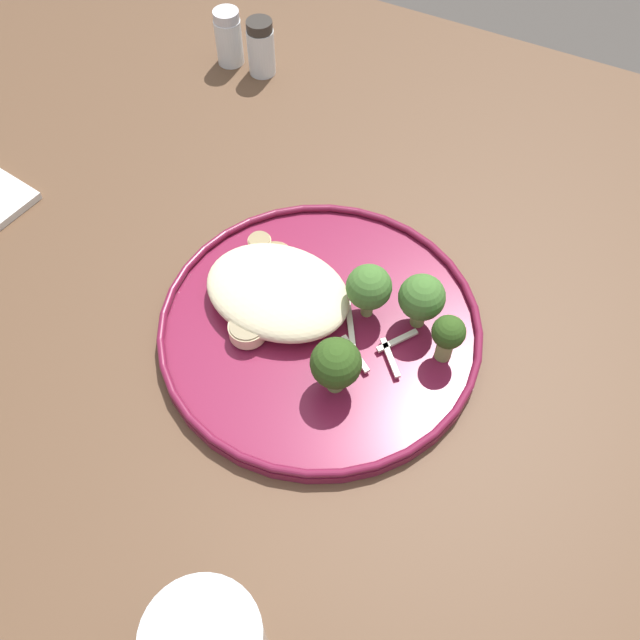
{
  "coord_description": "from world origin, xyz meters",
  "views": [
    {
      "loc": [
        0.17,
        -0.33,
        1.28
      ],
      "look_at": [
        0.01,
        -0.01,
        0.76
      ],
      "focal_mm": 40.12,
      "sensor_mm": 36.0,
      "label": 1
    }
  ],
  "objects": [
    {
      "name": "noodle_bed",
      "position": [
        -0.03,
        -0.0,
        0.77
      ],
      "size": [
        0.14,
        0.1,
        0.03
      ],
      "color": "beige",
      "rests_on": "dinner_plate"
    },
    {
      "name": "seared_scallop_on_noodles",
      "position": [
        -0.04,
        -0.05,
        0.76
      ],
      "size": [
        0.03,
        0.03,
        0.01
      ],
      "color": "beige",
      "rests_on": "dinner_plate"
    },
    {
      "name": "broccoli_floret_near_rim",
      "position": [
        0.12,
        0.01,
        0.78
      ],
      "size": [
        0.03,
        0.03,
        0.05
      ],
      "color": "#89A356",
      "rests_on": "dinner_plate"
    },
    {
      "name": "seared_scallop_front_small",
      "position": [
        -0.08,
        0.04,
        0.76
      ],
      "size": [
        0.02,
        0.02,
        0.02
      ],
      "color": "#E5C689",
      "rests_on": "dinner_plate"
    },
    {
      "name": "onion_sliver_short_strip",
      "position": [
        0.08,
        -0.01,
        0.75
      ],
      "size": [
        0.03,
        0.03,
        0.0
      ],
      "primitive_type": "cube",
      "rotation": [
        0.0,
        0.0,
        5.46
      ],
      "color": "silver",
      "rests_on": "dinner_plate"
    },
    {
      "name": "salt_shaker",
      "position": [
        -0.26,
        0.3,
        0.77
      ],
      "size": [
        0.03,
        0.03,
        0.07
      ],
      "color": "white",
      "rests_on": "wooden_dining_table"
    },
    {
      "name": "seared_scallop_tilted_round",
      "position": [
        -0.01,
        -0.0,
        0.76
      ],
      "size": [
        0.03,
        0.03,
        0.02
      ],
      "color": "#DBB77A",
      "rests_on": "dinner_plate"
    },
    {
      "name": "pepper_shaker",
      "position": [
        -0.22,
        0.3,
        0.77
      ],
      "size": [
        0.03,
        0.03,
        0.07
      ],
      "color": "white",
      "rests_on": "wooden_dining_table"
    },
    {
      "name": "onion_sliver_curled_piece",
      "position": [
        0.08,
        0.01,
        0.75
      ],
      "size": [
        0.03,
        0.04,
        0.0
      ],
      "primitive_type": "cube",
      "rotation": [
        0.0,
        0.0,
        0.97
      ],
      "color": "silver",
      "rests_on": "dinner_plate"
    },
    {
      "name": "ground",
      "position": [
        0.0,
        0.0,
        0.0
      ],
      "size": [
        6.0,
        6.0,
        0.0
      ],
      "primitive_type": "plane",
      "color": "#47423D"
    },
    {
      "name": "seared_scallop_right_edge",
      "position": [
        -0.05,
        -0.01,
        0.76
      ],
      "size": [
        0.02,
        0.02,
        0.02
      ],
      "color": "beige",
      "rests_on": "dinner_plate"
    },
    {
      "name": "broccoli_floret_beside_noodles",
      "position": [
        0.05,
        -0.06,
        0.79
      ],
      "size": [
        0.04,
        0.04,
        0.06
      ],
      "color": "#7A994C",
      "rests_on": "dinner_plate"
    },
    {
      "name": "broccoli_floret_center_pile",
      "position": [
        0.04,
        0.03,
        0.79
      ],
      "size": [
        0.04,
        0.04,
        0.06
      ],
      "color": "#89A356",
      "rests_on": "dinner_plate"
    },
    {
      "name": "wooden_dining_table",
      "position": [
        0.0,
        0.0,
        0.66
      ],
      "size": [
        1.4,
        1.0,
        0.74
      ],
      "color": "brown",
      "rests_on": "ground"
    },
    {
      "name": "seared_scallop_left_edge",
      "position": [
        -0.06,
        0.04,
        0.76
      ],
      "size": [
        0.03,
        0.03,
        0.01
      ],
      "color": "#DBB77A",
      "rests_on": "dinner_plate"
    },
    {
      "name": "onion_sliver_pale_crescent",
      "position": [
        0.05,
        -0.02,
        0.75
      ],
      "size": [
        0.04,
        0.03,
        0.0
      ],
      "primitive_type": "cube",
      "rotation": [
        0.0,
        0.0,
        2.54
      ],
      "color": "silver",
      "rests_on": "dinner_plate"
    },
    {
      "name": "onion_sliver_long_sliver",
      "position": [
        0.04,
        -0.0,
        0.75
      ],
      "size": [
        0.03,
        0.05,
        0.0
      ],
      "primitive_type": "cube",
      "rotation": [
        0.0,
        0.0,
        5.25
      ],
      "color": "silver",
      "rests_on": "dinner_plate"
    },
    {
      "name": "dinner_plate",
      "position": [
        0.01,
        -0.01,
        0.75
      ],
      "size": [
        0.29,
        0.29,
        0.02
      ],
      "color": "maroon",
      "rests_on": "wooden_dining_table"
    },
    {
      "name": "broccoli_floret_rear_charred",
      "position": [
        0.09,
        0.04,
        0.79
      ],
      "size": [
        0.04,
        0.04,
        0.06
      ],
      "color": "#7A994C",
      "rests_on": "dinner_plate"
    }
  ]
}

